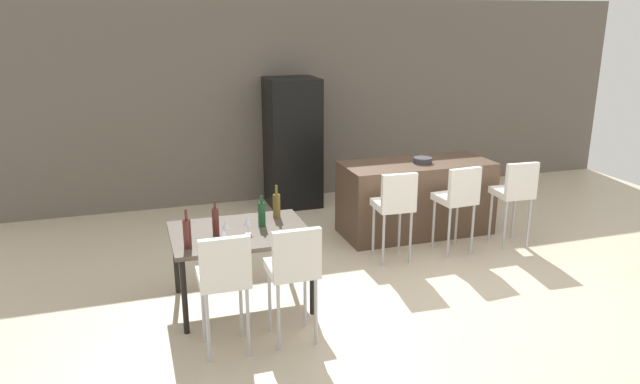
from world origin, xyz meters
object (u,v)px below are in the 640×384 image
Objects in this scene: wine_bottle_far at (277,205)px; wine_bottle_left at (262,214)px; bar_chair_right at (515,190)px; dining_chair_far at (294,266)px; wine_glass_near at (224,234)px; wine_glass_end at (248,221)px; fruit_bowl at (423,160)px; kitchen_island at (416,198)px; dining_chair_near at (224,275)px; refrigerator at (293,143)px; wine_glass_right at (226,225)px; bar_chair_left at (395,202)px; wine_bottle_middle at (216,221)px; wine_bottle_inner at (187,233)px; dining_table at (240,238)px; bar_chair_middle at (458,196)px.

wine_bottle_left is at bearing -133.41° from wine_bottle_far.
bar_chair_right is 3.35m from dining_chair_far.
dining_chair_far is 0.70m from wine_glass_near.
fruit_bowl reaches higher than wine_glass_end.
kitchen_island is 0.50m from fruit_bowl.
dining_chair_near reaches higher than wine_glass_end.
bar_chair_right is 3.47× the size of wine_bottle_left.
wine_bottle_left is 0.16× the size of refrigerator.
wine_glass_right is at bearing 76.52° from wine_glass_near.
refrigerator reaches higher than bar_chair_left.
wine_glass_right is at bearing -170.08° from bar_chair_right.
wine_bottle_middle is 0.72m from wine_bottle_far.
dining_chair_far is at bearing -35.01° from wine_bottle_inner.
refrigerator reaches higher than fruit_bowl.
refrigerator is at bearing 62.26° from wine_bottle_middle.
dining_table is 7.32× the size of wine_glass_near.
wine_bottle_far reaches higher than wine_bottle_left.
wine_bottle_middle reaches higher than wine_glass_near.
wine_bottle_left is 1.74× the size of wine_glass_right.
wine_bottle_left is (-2.24, -1.19, 0.40)m from kitchen_island.
bar_chair_middle is 4.54× the size of fruit_bowl.
bar_chair_right is (1.55, 0.00, 0.00)m from bar_chair_left.
refrigerator reaches higher than wine_glass_end.
fruit_bowl is at bearing 139.43° from bar_chair_right.
wine_bottle_middle is 3.01m from fruit_bowl.
dining_chair_near reaches higher than wine_glass_near.
wine_bottle_middle is 3.30m from refrigerator.
bar_chair_left is 0.82× the size of dining_table.
bar_chair_middle is 3.20m from wine_bottle_inner.
dining_chair_near is 1.06m from wine_bottle_left.
wine_bottle_middle is 0.29m from wine_glass_end.
dining_chair_far reaches higher than fruit_bowl.
bar_chair_right reaches higher than dining_table.
kitchen_island is at bearing 37.28° from dining_chair_near.
wine_glass_end is at bearing -58.67° from dining_table.
wine_bottle_middle is 0.18× the size of refrigerator.
wine_bottle_far reaches higher than dining_chair_near.
wine_bottle_inner is (-0.79, 0.56, 0.18)m from dining_chair_far.
dining_chair_far is at bearing -136.13° from kitchen_island.
refrigerator is at bearing 68.95° from wine_bottle_left.
wine_bottle_far reaches higher than wine_glass_end.
wine_bottle_far is (0.42, 0.28, 0.19)m from dining_table.
fruit_bowl is at bearing 23.96° from wine_bottle_far.
refrigerator is (-0.50, 2.40, 0.22)m from bar_chair_left.
dining_table is at bearing 10.53° from wine_bottle_middle.
bar_chair_middle and bar_chair_right have the same top height.
wine_bottle_left is at bearing 43.99° from wine_glass_end.
wine_glass_end is (0.29, -0.05, -0.01)m from wine_bottle_middle.
wine_glass_right is (-1.96, -0.61, 0.17)m from bar_chair_left.
dining_chair_far is at bearing -43.42° from wine_glass_near.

